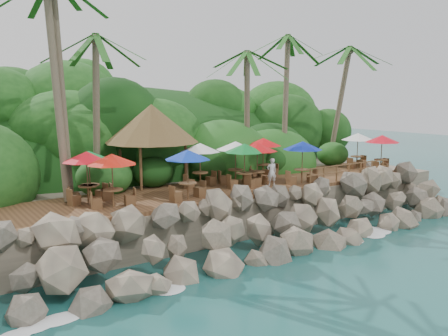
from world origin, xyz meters
TOP-DOWN VIEW (x-y plane):
  - ground at (0.00, 0.00)m, footprint 140.00×140.00m
  - land_base at (0.00, 16.00)m, footprint 32.00×25.20m
  - jungle_hill at (0.00, 23.50)m, footprint 44.80×28.00m
  - seawall at (0.00, 2.00)m, footprint 29.00×4.00m
  - terrace at (0.00, 6.00)m, footprint 26.00×5.00m
  - jungle_foliage at (0.00, 15.00)m, footprint 44.00×16.00m
  - foam_line at (0.00, 0.30)m, footprint 25.20×0.80m
  - palms at (0.17, 8.75)m, footprint 26.31×7.30m
  - palapa at (-2.71, 9.35)m, footprint 5.37×5.37m
  - dining_clusters at (0.85, 5.84)m, footprint 21.53×5.19m
  - railing at (7.67, 3.65)m, footprint 7.20×0.10m
  - waiter at (2.54, 4.91)m, footprint 0.67×0.54m

SIDE VIEW (x-z plane):
  - ground at x=0.00m, z-range 0.00..0.00m
  - jungle_hill at x=0.00m, z-range -7.70..7.70m
  - jungle_foliage at x=0.00m, z-range -6.00..6.00m
  - foam_line at x=0.00m, z-range 0.00..0.06m
  - land_base at x=0.00m, z-range 0.00..2.10m
  - seawall at x=0.00m, z-range 0.00..2.30m
  - terrace at x=0.00m, z-range 2.10..2.30m
  - railing at x=7.67m, z-range 2.41..3.41m
  - waiter at x=2.54m, z-range 2.30..3.88m
  - dining_clusters at x=0.85m, z-range 3.12..5.59m
  - palapa at x=-2.71m, z-range 3.49..8.09m
  - palms at x=0.17m, z-range 5.03..18.32m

